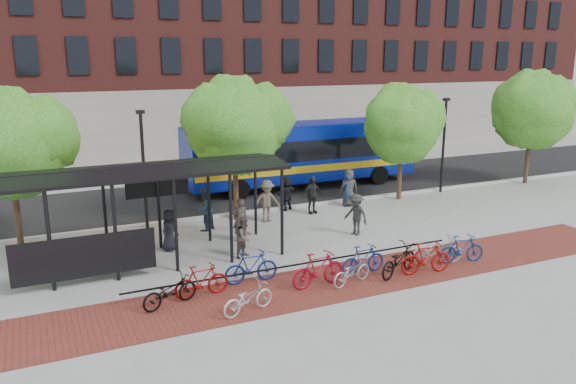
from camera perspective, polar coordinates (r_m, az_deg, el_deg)
name	(u,v)px	position (r m, az deg, el deg)	size (l,w,h in m)	color
ground	(328,231)	(24.21, 4.11, -3.95)	(160.00, 160.00, 0.00)	#9E9E99
asphalt_street	(259,191)	(31.19, -2.95, 0.13)	(160.00, 8.00, 0.01)	black
curb	(289,207)	(27.62, 0.13, -1.54)	(160.00, 0.25, 0.12)	#B7B7B2
brick_strip	(347,279)	(19.20, 6.05, -8.82)	(24.00, 3.00, 0.01)	maroon
bike_rack_rail	(301,276)	(19.36, 1.32, -8.56)	(12.00, 0.05, 0.95)	black
building_brick	(288,23)	(50.87, -0.03, 16.75)	(55.00, 14.00, 20.00)	maroon
bus_shelter	(132,182)	(20.41, -15.52, 0.94)	(10.60, 3.07, 3.60)	black
tree_a	(11,139)	(23.75, -26.31, 4.81)	(4.90, 4.00, 6.18)	#382619
tree_b	(236,122)	(25.11, -5.31, 7.09)	(5.15, 4.20, 6.47)	#382619
tree_c	(403,121)	(29.37, 11.61, 7.04)	(4.66, 3.80, 5.92)	#382619
tree_d	(533,107)	(35.39, 23.65, 7.96)	(5.39, 4.40, 6.55)	#382619
lamp_post_left	(144,166)	(24.58, -14.46, 2.53)	(0.35, 0.20, 5.12)	black
lamp_post_right	(444,143)	(31.52, 15.53, 4.86)	(0.35, 0.20, 5.12)	black
bus	(302,150)	(31.90, 1.43, 4.25)	(13.45, 3.30, 3.63)	#071A8F
bike_0	(170,291)	(17.39, -11.92, -9.83)	(0.64, 1.82, 0.96)	black
bike_1	(201,281)	(17.84, -8.79, -8.90)	(0.49, 1.75, 1.05)	maroon
bike_2	(248,298)	(16.68, -4.09, -10.70)	(0.60, 1.73, 0.91)	#BABABC
bike_3	(251,267)	(18.70, -3.78, -7.59)	(0.52, 1.83, 1.10)	navy
bike_5	(318,269)	(18.38, 3.07, -7.85)	(0.55, 1.96, 1.18)	maroon
bike_6	(352,271)	(18.70, 6.48, -8.03)	(0.58, 1.67, 0.88)	#A5A6A8
bike_7	(363,259)	(19.57, 7.63, -6.81)	(0.49, 1.72, 1.04)	navy
bike_8	(399,260)	(19.65, 11.17, -6.81)	(0.71, 2.02, 1.06)	black
bike_9	(426,258)	(19.96, 13.83, -6.51)	(0.54, 1.90, 1.14)	maroon
bike_10	(437,250)	(20.98, 14.90, -5.76)	(0.67, 1.93, 1.02)	#A2A3A5
bike_11	(462,249)	(21.34, 17.23, -5.54)	(0.49, 1.74, 1.05)	navy
pedestrian_0	(169,230)	(22.03, -11.95, -3.81)	(0.79, 0.52, 1.62)	black
pedestrian_1	(240,220)	(22.72, -4.88, -2.81)	(0.65, 0.43, 1.78)	#3B362F
pedestrian_2	(204,209)	(24.21, -8.48, -1.73)	(0.92, 0.72, 1.90)	#1D3045
pedestrian_3	(267,201)	(25.19, -2.16, -0.94)	(1.24, 0.72, 1.93)	brown
pedestrian_4	(312,195)	(26.58, 2.46, -0.31)	(1.05, 0.44, 1.79)	black
pedestrian_5	(287,193)	(27.15, -0.15, -0.13)	(1.54, 0.49, 1.66)	black
pedestrian_6	(349,188)	(28.06, 6.21, 0.45)	(0.91, 0.59, 1.86)	#3B342F
pedestrian_7	(347,191)	(27.94, 6.06, 0.15)	(0.59, 0.39, 1.63)	#202F4B
pedestrian_8	(245,237)	(20.95, -4.42, -4.59)	(0.75, 0.58, 1.54)	#51433C
pedestrian_9	(356,215)	(23.55, 6.92, -2.28)	(1.14, 0.65, 1.76)	#292929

